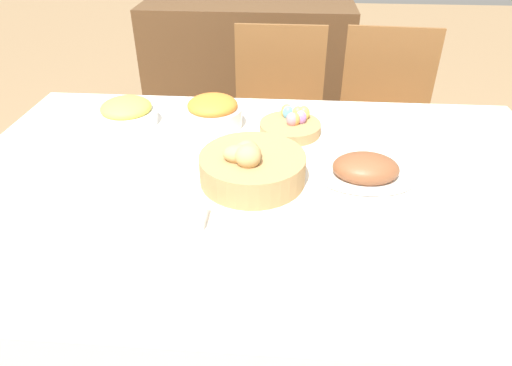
% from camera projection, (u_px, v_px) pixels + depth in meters
% --- Properties ---
extents(ground_plane, '(12.00, 12.00, 0.00)m').
position_uv_depth(ground_plane, '(261.00, 348.00, 1.67)').
color(ground_plane, '#937551').
extents(dining_table, '(1.74, 1.14, 0.74)m').
position_uv_depth(dining_table, '(261.00, 275.00, 1.47)').
color(dining_table, white).
rests_on(dining_table, ground).
extents(chair_far_center, '(0.42, 0.42, 0.90)m').
position_uv_depth(chair_far_center, '(278.00, 121.00, 2.15)').
color(chair_far_center, brown).
rests_on(chair_far_center, ground).
extents(chair_far_right, '(0.45, 0.45, 0.90)m').
position_uv_depth(chair_far_right, '(385.00, 124.00, 2.12)').
color(chair_far_right, brown).
rests_on(chair_far_right, ground).
extents(sideboard, '(1.23, 0.44, 0.86)m').
position_uv_depth(sideboard, '(248.00, 76.00, 2.84)').
color(sideboard, brown).
rests_on(sideboard, ground).
extents(bread_basket, '(0.29, 0.29, 0.13)m').
position_uv_depth(bread_basket, '(252.00, 166.00, 1.23)').
color(bread_basket, '#AD8451').
rests_on(bread_basket, dining_table).
extents(egg_basket, '(0.20, 0.20, 0.08)m').
position_uv_depth(egg_basket, '(291.00, 125.00, 1.49)').
color(egg_basket, '#AD8451').
rests_on(egg_basket, dining_table).
extents(ham_platter, '(0.28, 0.20, 0.08)m').
position_uv_depth(ham_platter, '(365.00, 170.00, 1.26)').
color(ham_platter, silver).
rests_on(ham_platter, dining_table).
extents(pineapple_bowl, '(0.20, 0.20, 0.09)m').
position_uv_depth(pineapple_bowl, '(127.00, 112.00, 1.54)').
color(pineapple_bowl, silver).
rests_on(pineapple_bowl, dining_table).
extents(carrot_bowl, '(0.20, 0.20, 0.10)m').
position_uv_depth(carrot_bowl, '(213.00, 112.00, 1.52)').
color(carrot_bowl, silver).
rests_on(carrot_bowl, dining_table).
extents(dinner_plate, '(0.25, 0.25, 0.01)m').
position_uv_depth(dinner_plate, '(289.00, 274.00, 0.95)').
color(dinner_plate, silver).
rests_on(dinner_plate, dining_table).
extents(fork, '(0.02, 0.19, 0.00)m').
position_uv_depth(fork, '(218.00, 271.00, 0.96)').
color(fork, silver).
rests_on(fork, dining_table).
extents(knife, '(0.02, 0.19, 0.00)m').
position_uv_depth(knife, '(361.00, 279.00, 0.94)').
color(knife, silver).
rests_on(knife, dining_table).
extents(spoon, '(0.02, 0.19, 0.00)m').
position_uv_depth(spoon, '(376.00, 280.00, 0.94)').
color(spoon, silver).
rests_on(spoon, dining_table).
extents(drinking_cup, '(0.08, 0.08, 0.09)m').
position_uv_depth(drinking_cup, '(385.00, 222.00, 1.03)').
color(drinking_cup, silver).
rests_on(drinking_cup, dining_table).
extents(butter_dish, '(0.11, 0.07, 0.03)m').
position_uv_depth(butter_dish, '(183.00, 216.00, 1.10)').
color(butter_dish, silver).
rests_on(butter_dish, dining_table).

